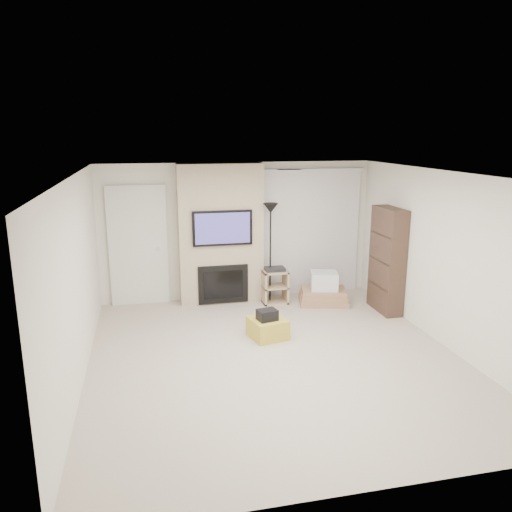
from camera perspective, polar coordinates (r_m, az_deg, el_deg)
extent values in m
cube|color=#BDAE9B|center=(7.03, 2.16, -11.47)|extent=(5.00, 5.50, 0.00)
cube|color=white|center=(6.37, 2.37, 9.30)|extent=(5.00, 5.50, 0.00)
cube|color=white|center=(9.20, -2.09, 2.87)|extent=(5.00, 0.00, 2.50)
cube|color=white|center=(4.15, 12.15, -11.53)|extent=(5.00, 0.00, 2.50)
cube|color=white|center=(6.44, -19.80, -2.80)|extent=(0.00, 5.50, 2.50)
cube|color=white|center=(7.60, 20.81, -0.41)|extent=(0.00, 5.50, 2.50)
cube|color=silver|center=(7.25, 3.83, 9.81)|extent=(0.35, 0.18, 0.01)
cube|color=gold|center=(7.59, 1.34, -8.23)|extent=(0.60, 0.60, 0.30)
cube|color=black|center=(7.46, 1.29, -6.74)|extent=(0.32, 0.28, 0.16)
cube|color=tan|center=(8.96, -4.06, 2.53)|extent=(1.50, 0.40, 2.50)
cube|color=black|center=(8.70, -3.86, 3.21)|extent=(1.05, 0.06, 0.62)
cube|color=navy|center=(8.67, -3.82, 3.17)|extent=(0.96, 0.00, 0.54)
cube|color=black|center=(8.97, -3.77, -3.25)|extent=(0.90, 0.04, 0.70)
cube|color=black|center=(8.95, -3.75, -3.28)|extent=(0.70, 0.02, 0.50)
cube|color=silver|center=(9.06, -13.31, 1.16)|extent=(1.02, 0.08, 2.14)
cube|color=beige|center=(9.08, -13.29, 0.89)|extent=(0.90, 0.05, 2.05)
cylinder|color=silver|center=(9.04, -11.13, 0.78)|extent=(0.07, 0.06, 0.07)
cube|color=silver|center=(9.36, 6.50, 9.65)|extent=(1.98, 0.10, 0.08)
cube|color=white|center=(9.53, 6.28, 2.53)|extent=(1.90, 0.03, 2.29)
cylinder|color=black|center=(9.18, 1.61, -5.16)|extent=(0.27, 0.27, 0.03)
cylinder|color=black|center=(8.94, 1.64, 0.00)|extent=(0.03, 0.03, 1.69)
cone|color=black|center=(8.77, 1.68, 5.49)|extent=(0.27, 0.27, 0.17)
cube|color=tan|center=(9.02, 0.89, -3.59)|extent=(0.04, 0.38, 0.60)
cube|color=tan|center=(9.12, 3.40, -3.42)|extent=(0.04, 0.38, 0.60)
cube|color=tan|center=(9.15, 2.14, -5.21)|extent=(0.45, 0.38, 0.03)
cube|color=tan|center=(9.07, 2.15, -3.50)|extent=(0.45, 0.38, 0.03)
cube|color=tan|center=(8.98, 2.17, -1.77)|extent=(0.45, 0.38, 0.03)
cube|color=black|center=(8.97, 2.17, -1.49)|extent=(0.35, 0.25, 0.06)
cube|color=#A97E5D|center=(9.19, 7.69, -5.03)|extent=(0.99, 0.84, 0.09)
cube|color=#A97E5D|center=(9.17, 7.71, -4.50)|extent=(0.94, 0.79, 0.08)
cube|color=#A97E5D|center=(9.14, 7.73, -4.00)|extent=(0.89, 0.74, 0.08)
cube|color=silver|center=(9.08, 7.77, -2.80)|extent=(0.56, 0.52, 0.32)
cube|color=#38271E|center=(8.78, 14.77, -0.47)|extent=(0.30, 0.80, 1.80)
cube|color=#38271E|center=(8.89, 14.47, -3.28)|extent=(0.26, 0.72, 0.02)
cube|color=#38271E|center=(8.77, 14.65, -0.47)|extent=(0.26, 0.72, 0.02)
cube|color=#38271E|center=(8.68, 14.83, 2.41)|extent=(0.26, 0.72, 0.02)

